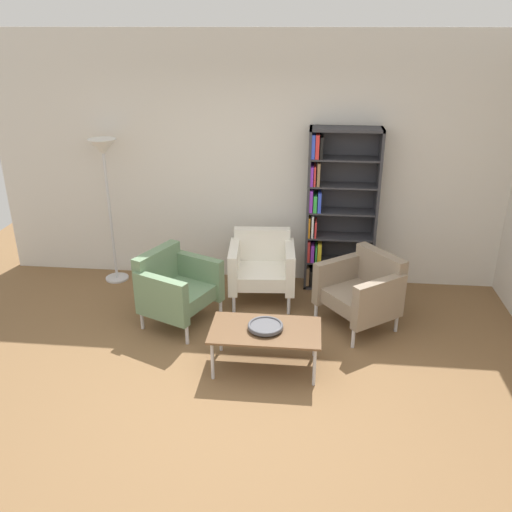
{
  "coord_description": "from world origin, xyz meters",
  "views": [
    {
      "loc": [
        0.56,
        -3.77,
        2.94
      ],
      "look_at": [
        0.08,
        0.84,
        0.95
      ],
      "focal_mm": 38.18,
      "sensor_mm": 36.0,
      "label": 1
    }
  ],
  "objects_px": {
    "decorative_bowl": "(265,326)",
    "armchair_spare_guest": "(262,266)",
    "bookshelf_tall": "(335,212)",
    "floor_lamp_torchiere": "(105,165)",
    "coffee_table_low": "(265,332)",
    "armchair_corner_red": "(175,287)",
    "armchair_by_bookshelf": "(362,289)"
  },
  "relations": [
    {
      "from": "decorative_bowl",
      "to": "coffee_table_low",
      "type": "bearing_deg",
      "value": -153.43
    },
    {
      "from": "coffee_table_low",
      "to": "armchair_spare_guest",
      "type": "xyz_separation_m",
      "value": [
        -0.16,
        1.35,
        0.05
      ]
    },
    {
      "from": "coffee_table_low",
      "to": "armchair_by_bookshelf",
      "type": "height_order",
      "value": "armchair_by_bookshelf"
    },
    {
      "from": "armchair_by_bookshelf",
      "to": "floor_lamp_torchiere",
      "type": "relative_size",
      "value": 0.55
    },
    {
      "from": "coffee_table_low",
      "to": "armchair_by_bookshelf",
      "type": "distance_m",
      "value": 1.27
    },
    {
      "from": "armchair_by_bookshelf",
      "to": "floor_lamp_torchiere",
      "type": "bearing_deg",
      "value": -142.99
    },
    {
      "from": "coffee_table_low",
      "to": "floor_lamp_torchiere",
      "type": "relative_size",
      "value": 0.57
    },
    {
      "from": "decorative_bowl",
      "to": "armchair_corner_red",
      "type": "relative_size",
      "value": 0.35
    },
    {
      "from": "bookshelf_tall",
      "to": "armchair_spare_guest",
      "type": "distance_m",
      "value": 1.05
    },
    {
      "from": "coffee_table_low",
      "to": "decorative_bowl",
      "type": "xyz_separation_m",
      "value": [
        0.0,
        0.0,
        0.07
      ]
    },
    {
      "from": "coffee_table_low",
      "to": "decorative_bowl",
      "type": "height_order",
      "value": "decorative_bowl"
    },
    {
      "from": "bookshelf_tall",
      "to": "armchair_by_bookshelf",
      "type": "bearing_deg",
      "value": -72.68
    },
    {
      "from": "coffee_table_low",
      "to": "armchair_by_bookshelf",
      "type": "xyz_separation_m",
      "value": [
        0.93,
        0.87,
        0.05
      ]
    },
    {
      "from": "decorative_bowl",
      "to": "armchair_spare_guest",
      "type": "bearing_deg",
      "value": 96.72
    },
    {
      "from": "armchair_corner_red",
      "to": "armchair_by_bookshelf",
      "type": "height_order",
      "value": "same"
    },
    {
      "from": "armchair_spare_guest",
      "to": "floor_lamp_torchiere",
      "type": "height_order",
      "value": "floor_lamp_torchiere"
    },
    {
      "from": "decorative_bowl",
      "to": "floor_lamp_torchiere",
      "type": "distance_m",
      "value": 2.81
    },
    {
      "from": "decorative_bowl",
      "to": "armchair_corner_red",
      "type": "bearing_deg",
      "value": 143.89
    },
    {
      "from": "bookshelf_tall",
      "to": "armchair_by_bookshelf",
      "type": "distance_m",
      "value": 1.1
    },
    {
      "from": "armchair_corner_red",
      "to": "armchair_by_bookshelf",
      "type": "relative_size",
      "value": 0.96
    },
    {
      "from": "coffee_table_low",
      "to": "armchair_spare_guest",
      "type": "bearing_deg",
      "value": 96.72
    },
    {
      "from": "decorative_bowl",
      "to": "armchair_spare_guest",
      "type": "xyz_separation_m",
      "value": [
        -0.16,
        1.35,
        -0.02
      ]
    },
    {
      "from": "armchair_by_bookshelf",
      "to": "decorative_bowl",
      "type": "bearing_deg",
      "value": -84.27
    },
    {
      "from": "armchair_corner_red",
      "to": "decorative_bowl",
      "type": "bearing_deg",
      "value": -101.79
    },
    {
      "from": "armchair_spare_guest",
      "to": "floor_lamp_torchiere",
      "type": "bearing_deg",
      "value": 165.33
    },
    {
      "from": "bookshelf_tall",
      "to": "decorative_bowl",
      "type": "bearing_deg",
      "value": -109.64
    },
    {
      "from": "armchair_spare_guest",
      "to": "floor_lamp_torchiere",
      "type": "xyz_separation_m",
      "value": [
        -1.84,
        0.33,
        1.03
      ]
    },
    {
      "from": "armchair_corner_red",
      "to": "floor_lamp_torchiere",
      "type": "xyz_separation_m",
      "value": [
        -1.0,
        0.95,
        1.03
      ]
    },
    {
      "from": "coffee_table_low",
      "to": "armchair_corner_red",
      "type": "distance_m",
      "value": 1.25
    },
    {
      "from": "floor_lamp_torchiere",
      "to": "armchair_corner_red",
      "type": "bearing_deg",
      "value": -43.7
    },
    {
      "from": "bookshelf_tall",
      "to": "coffee_table_low",
      "type": "distance_m",
      "value": 1.98
    },
    {
      "from": "bookshelf_tall",
      "to": "coffee_table_low",
      "type": "xyz_separation_m",
      "value": [
        -0.64,
        -1.79,
        -0.56
      ]
    }
  ]
}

